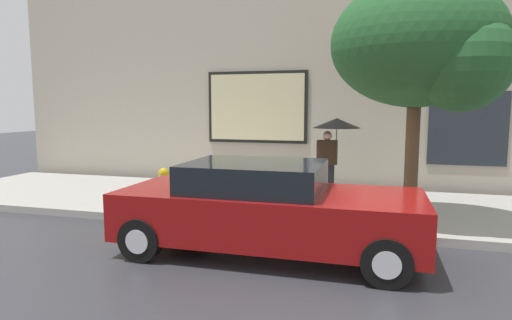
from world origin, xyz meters
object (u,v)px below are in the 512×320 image
(parked_car, at_px, (266,208))
(street_tree, at_px, (425,47))
(pedestrian_with_umbrella, at_px, (334,133))
(fire_hydrant, at_px, (164,186))

(parked_car, height_order, street_tree, street_tree)
(parked_car, distance_m, pedestrian_with_umbrella, 3.79)
(parked_car, relative_size, pedestrian_with_umbrella, 2.47)
(fire_hydrant, height_order, street_tree, street_tree)
(fire_hydrant, relative_size, street_tree, 0.18)
(pedestrian_with_umbrella, relative_size, street_tree, 0.42)
(fire_hydrant, bearing_deg, street_tree, -1.29)
(pedestrian_with_umbrella, distance_m, street_tree, 2.87)
(pedestrian_with_umbrella, xyz_separation_m, street_tree, (1.69, -1.66, 1.61))
(fire_hydrant, height_order, pedestrian_with_umbrella, pedestrian_with_umbrella)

